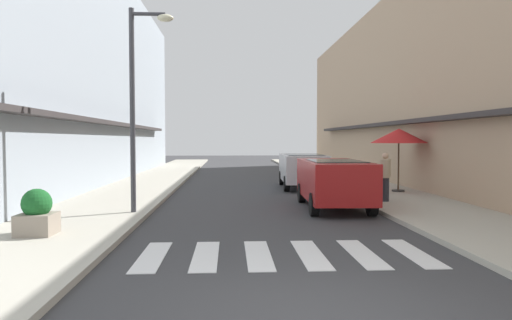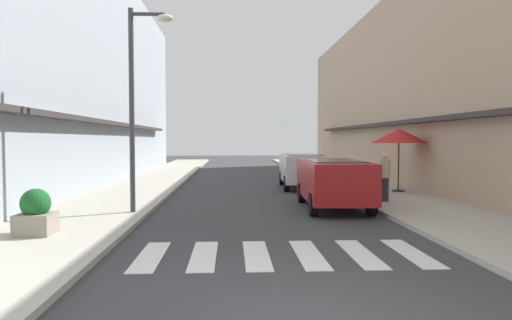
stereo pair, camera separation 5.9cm
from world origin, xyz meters
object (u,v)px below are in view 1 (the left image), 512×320
parked_car_near (334,178)px  pedestrian_walking_near (385,176)px  street_lamp (139,89)px  cafe_umbrella (399,136)px  planter_corner (37,214)px  parked_car_mid (303,167)px

parked_car_near → pedestrian_walking_near: (1.82, 0.70, 0.01)m
street_lamp → cafe_umbrella: (8.84, 4.57, -1.24)m
parked_car_near → cafe_umbrella: (3.27, 3.47, 1.30)m
parked_car_near → street_lamp: (-5.58, -1.10, 2.54)m
street_lamp → pedestrian_walking_near: bearing=13.7°
street_lamp → planter_corner: (-1.56, -2.94, -2.91)m
street_lamp → planter_corner: 4.42m
cafe_umbrella → planter_corner: cafe_umbrella is taller
planter_corner → parked_car_near: bearing=29.6°
parked_car_mid → cafe_umbrella: 4.37m
planter_corner → pedestrian_walking_near: pedestrian_walking_near is taller
parked_car_mid → street_lamp: (-5.58, -7.16, 2.54)m
parked_car_near → parked_car_mid: same height
parked_car_near → parked_car_mid: 6.06m
parked_car_near → pedestrian_walking_near: 1.95m
parked_car_near → street_lamp: street_lamp is taller
parked_car_near → cafe_umbrella: cafe_umbrella is taller
street_lamp → pedestrian_walking_near: (7.39, 1.81, -2.53)m
parked_car_near → street_lamp: 6.23m
pedestrian_walking_near → planter_corner: bearing=-172.1°
parked_car_near → pedestrian_walking_near: bearing=21.2°
parked_car_mid → planter_corner: bearing=-125.2°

